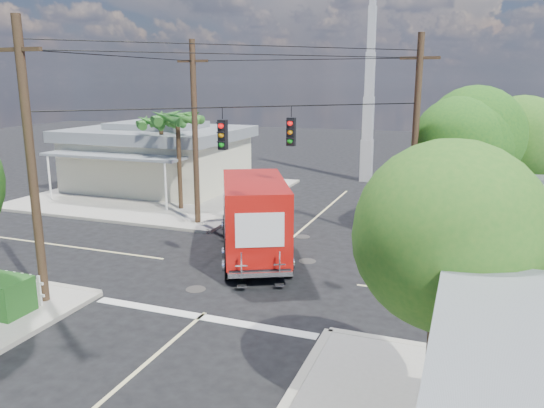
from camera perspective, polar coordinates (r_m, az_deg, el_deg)
The scene contains 15 objects.
ground at distance 20.44m, azimuth -1.98°, elevation -7.22°, with size 120.00×120.00×0.00m, color black.
sidewalk_ne at distance 29.63m, azimuth 26.70°, elevation -2.03°, with size 14.12×14.12×0.14m.
sidewalk_nw at distance 34.62m, azimuth -11.79°, elevation 1.15°, with size 14.12×14.12×0.14m.
road_markings at distance 19.18m, azimuth -3.68°, elevation -8.63°, with size 32.00×32.00×0.01m.
building_nw at distance 36.17m, azimuth -12.12°, elevation 5.10°, with size 10.80×10.20×4.30m.
radio_tower at distance 38.33m, azimuth 10.38°, elevation 10.76°, with size 0.80×0.80×17.00m.
tree_ne_front at distance 24.56m, azimuth 20.20°, elevation 6.87°, with size 4.21×4.14×6.66m.
tree_ne_back at distance 26.91m, azimuth 25.73°, elevation 5.62°, with size 3.77×3.66×5.82m.
tree_se at distance 10.89m, azimuth 17.79°, elevation -3.91°, with size 3.67×3.54×5.62m.
palm_nw_front at distance 29.32m, azimuth -10.13°, elevation 8.91°, with size 3.01×3.08×5.59m.
palm_nw_back at distance 31.67m, azimuth -11.86°, elevation 8.46°, with size 3.01×3.08×5.19m.
utility_poles at distance 21.41m, azimuth -4.37°, elevation 6.57°, with size 12.00×10.68×9.00m.
vending_boxes at distance 24.75m, azimuth 17.80°, elevation -2.53°, with size 1.90×0.50×1.10m.
delivery_truck at distance 21.72m, azimuth -2.00°, elevation -1.33°, with size 5.37×7.85×3.31m.
parked_car at distance 20.95m, azimuth 26.95°, elevation -5.76°, with size 2.79×6.04×1.68m, color silver.
Camera 1 is at (7.38, -17.68, 7.12)m, focal length 35.00 mm.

